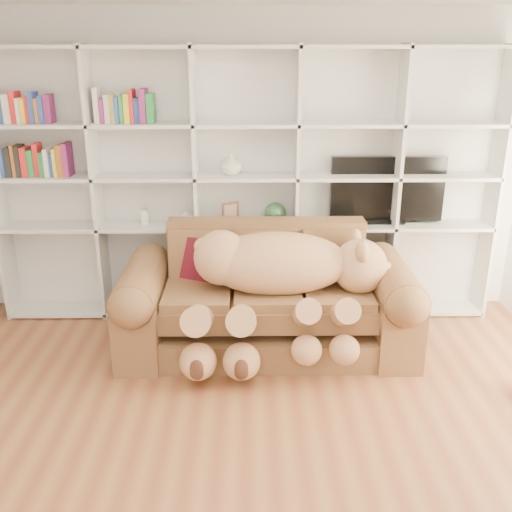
{
  "coord_description": "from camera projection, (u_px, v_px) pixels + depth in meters",
  "views": [
    {
      "loc": [
        0.03,
        -2.64,
        2.35
      ],
      "look_at": [
        0.08,
        1.63,
        0.8
      ],
      "focal_mm": 40.0,
      "sensor_mm": 36.0,
      "label": 1
    }
  ],
  "objects": [
    {
      "name": "picture_frame",
      "position": [
        231.0,
        213.0,
        5.12
      ],
      "size": [
        0.15,
        0.09,
        0.19
      ],
      "primitive_type": "cube",
      "rotation": [
        0.0,
        0.0,
        0.42
      ],
      "color": "#552E1D",
      "rests_on": "bookshelf"
    },
    {
      "name": "sofa",
      "position": [
        267.0,
        304.0,
        4.7
      ],
      "size": [
        2.36,
        1.02,
        0.99
      ],
      "color": "brown",
      "rests_on": "floor"
    },
    {
      "name": "snow_globe",
      "position": [
        187.0,
        218.0,
        5.13
      ],
      "size": [
        0.11,
        0.11,
        0.11
      ],
      "primitive_type": "sphere",
      "color": "silver",
      "rests_on": "bookshelf"
    },
    {
      "name": "shelf_vase",
      "position": [
        231.0,
        164.0,
        4.96
      ],
      "size": [
        0.23,
        0.23,
        0.2
      ],
      "primitive_type": "imported",
      "rotation": [
        0.0,
        0.0,
        0.26
      ],
      "color": "silver",
      "rests_on": "bookshelf"
    },
    {
      "name": "figurine_short",
      "position": [
        145.0,
        218.0,
        5.12
      ],
      "size": [
        0.08,
        0.08,
        0.11
      ],
      "primitive_type": "cylinder",
      "rotation": [
        0.0,
        0.0,
        0.23
      ],
      "color": "silver",
      "rests_on": "bookshelf"
    },
    {
      "name": "floor",
      "position": [
        246.0,
        483.0,
        3.28
      ],
      "size": [
        5.0,
        5.0,
        0.0
      ],
      "primitive_type": "plane",
      "color": "brown",
      "rests_on": "ground"
    },
    {
      "name": "figurine_tall",
      "position": [
        144.0,
        217.0,
        5.12
      ],
      "size": [
        0.09,
        0.09,
        0.14
      ],
      "primitive_type": "cylinder",
      "rotation": [
        0.0,
        0.0,
        0.41
      ],
      "color": "silver",
      "rests_on": "bookshelf"
    },
    {
      "name": "bookshelf",
      "position": [
        219.0,
        175.0,
        5.05
      ],
      "size": [
        4.43,
        0.35,
        2.4
      ],
      "color": "silver",
      "rests_on": "floor"
    },
    {
      "name": "throw_pillow",
      "position": [
        198.0,
        261.0,
        4.74
      ],
      "size": [
        0.44,
        0.35,
        0.41
      ],
      "primitive_type": "cube",
      "rotation": [
        -0.24,
        0.0,
        -0.39
      ],
      "color": "maroon",
      "rests_on": "sofa"
    },
    {
      "name": "teddy_bear",
      "position": [
        279.0,
        279.0,
        4.41
      ],
      "size": [
        1.67,
        0.94,
        0.97
      ],
      "rotation": [
        0.0,
        0.0,
        -0.02
      ],
      "color": "tan",
      "rests_on": "sofa"
    },
    {
      "name": "green_vase",
      "position": [
        275.0,
        213.0,
        5.12
      ],
      "size": [
        0.2,
        0.2,
        0.2
      ],
      "primitive_type": "sphere",
      "color": "#2B5532",
      "rests_on": "bookshelf"
    },
    {
      "name": "tv",
      "position": [
        387.0,
        190.0,
        5.11
      ],
      "size": [
        1.02,
        0.18,
        0.6
      ],
      "color": "black",
      "rests_on": "bookshelf"
    },
    {
      "name": "wall_back",
      "position": [
        246.0,
        167.0,
        5.17
      ],
      "size": [
        5.0,
        0.02,
        2.7
      ],
      "primitive_type": "cube",
      "color": "white",
      "rests_on": "floor"
    }
  ]
}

